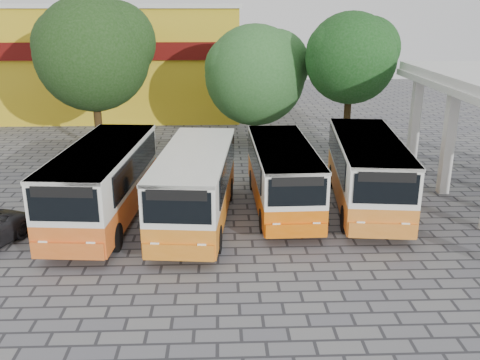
{
  "coord_description": "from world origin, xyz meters",
  "views": [
    {
      "loc": [
        -2.35,
        -16.74,
        8.29
      ],
      "look_at": [
        -1.6,
        3.8,
        1.5
      ],
      "focal_mm": 40.0,
      "sensor_mm": 36.0,
      "label": 1
    }
  ],
  "objects_px": {
    "bus_centre_left": "(195,182)",
    "bus_far_right": "(367,168)",
    "bus_centre_right": "(282,173)",
    "bus_far_left": "(103,179)"
  },
  "relations": [
    {
      "from": "bus_far_left",
      "to": "bus_far_right",
      "type": "height_order",
      "value": "bus_far_left"
    },
    {
      "from": "bus_far_left",
      "to": "bus_centre_left",
      "type": "height_order",
      "value": "bus_far_left"
    },
    {
      "from": "bus_centre_left",
      "to": "bus_far_right",
      "type": "relative_size",
      "value": 0.98
    },
    {
      "from": "bus_centre_left",
      "to": "bus_centre_right",
      "type": "distance_m",
      "value": 3.85
    },
    {
      "from": "bus_centre_left",
      "to": "bus_far_right",
      "type": "bearing_deg",
      "value": 17.26
    },
    {
      "from": "bus_far_left",
      "to": "bus_centre_right",
      "type": "height_order",
      "value": "bus_far_left"
    },
    {
      "from": "bus_centre_right",
      "to": "bus_centre_left",
      "type": "bearing_deg",
      "value": -159.14
    },
    {
      "from": "bus_far_left",
      "to": "bus_centre_right",
      "type": "bearing_deg",
      "value": 13.69
    },
    {
      "from": "bus_centre_right",
      "to": "bus_far_left",
      "type": "bearing_deg",
      "value": -172.38
    },
    {
      "from": "bus_centre_left",
      "to": "bus_centre_right",
      "type": "height_order",
      "value": "bus_centre_left"
    }
  ]
}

